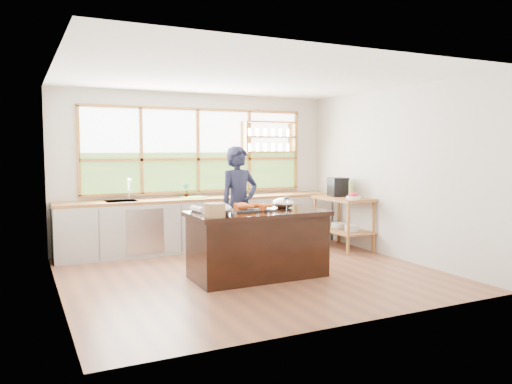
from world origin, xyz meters
TOP-DOWN VIEW (x-y plane):
  - ground_plane at (0.00, 0.00)m, footprint 5.00×5.00m
  - room_shell at (0.02, 0.51)m, footprint 5.02×4.52m
  - back_counter at (-0.02, 1.94)m, footprint 4.90×0.63m
  - right_shelf_unit at (2.19, 0.89)m, footprint 0.62×1.10m
  - island at (0.00, -0.20)m, footprint 1.85×0.90m
  - cook at (0.13, 0.72)m, footprint 0.70×0.52m
  - potted_plant at (-0.30, 2.00)m, footprint 0.15×0.12m
  - cutting_board at (-0.18, 1.94)m, footprint 0.46×0.39m
  - espresso_machine at (2.19, 1.07)m, footprint 0.34×0.35m
  - wine_bottle at (2.24, 0.76)m, footprint 0.09×0.09m
  - fruit_bowl at (2.14, 0.55)m, footprint 0.24×0.24m
  - slate_board at (-0.07, -0.09)m, footprint 0.55×0.40m
  - lobster_pile at (-0.05, -0.09)m, footprint 0.52×0.44m
  - mixing_bowl_left at (-0.60, -0.29)m, footprint 0.33×0.33m
  - mixing_bowl_right at (0.49, -0.01)m, footprint 0.31×0.31m
  - wine_glass at (0.24, -0.55)m, footprint 0.08×0.08m
  - wicker_basket at (-0.72, -0.47)m, footprint 0.27×0.27m
  - parchment_roll at (-0.76, 0.06)m, footprint 0.12×0.31m

SIDE VIEW (x-z plane):
  - ground_plane at x=0.00m, z-range 0.00..0.00m
  - island at x=0.00m, z-range 0.00..0.90m
  - back_counter at x=-0.02m, z-range 0.00..0.90m
  - right_shelf_unit at x=2.19m, z-range 0.15..1.05m
  - cook at x=0.13m, z-range 0.00..1.77m
  - cutting_board at x=-0.18m, z-range 0.90..0.91m
  - slate_board at x=-0.07m, z-range 0.90..0.92m
  - parchment_roll at x=-0.76m, z-range 0.90..0.98m
  - fruit_bowl at x=2.14m, z-range 0.89..1.00m
  - lobster_pile at x=-0.05m, z-range 0.92..1.00m
  - mixing_bowl_right at x=0.49m, z-range 0.89..1.04m
  - mixing_bowl_left at x=-0.60m, z-range 0.89..1.05m
  - wicker_basket at x=-0.72m, z-range 0.90..1.07m
  - potted_plant at x=-0.30m, z-range 0.90..1.15m
  - wine_bottle at x=2.24m, z-range 0.90..1.20m
  - wine_glass at x=0.24m, z-range 0.95..1.17m
  - espresso_machine at x=2.19m, z-range 0.90..1.23m
  - room_shell at x=0.02m, z-range 0.40..3.11m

